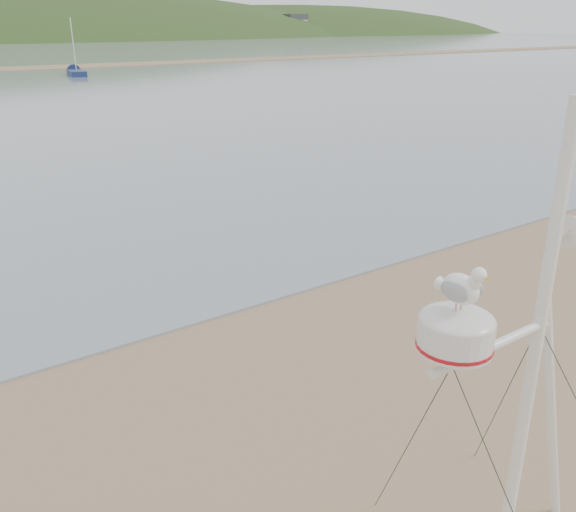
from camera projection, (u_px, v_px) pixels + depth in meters
mast_rig at (520, 453)px, 5.31m from camera, size 2.31×2.46×5.21m
sailboat_blue_far at (75, 72)px, 59.55m from camera, size 2.39×5.81×5.66m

